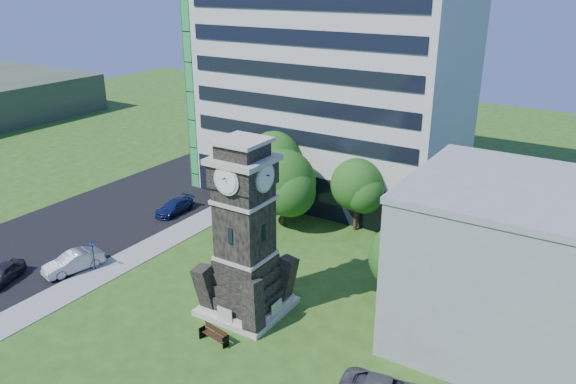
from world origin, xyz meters
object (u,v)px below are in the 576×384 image
Objects in this scene: car_street_north at (174,207)px; street_sign at (93,253)px; park_bench at (214,334)px; clock_tower at (245,240)px; car_street_south at (2,274)px; car_street_mid at (73,262)px.

street_sign reaches higher than car_street_north.
car_street_north is 2.19× the size of park_bench.
clock_tower reaches higher than car_street_south.
park_bench is (18.29, 2.72, -0.12)m from car_street_south.
car_street_mid reaches higher than car_street_south.
car_street_south is 0.85× the size of car_street_mid.
car_street_south is 5.05m from car_street_mid.
clock_tower is at bearing -32.59° from car_street_north.
car_street_north is at bearing 98.69° from street_sign.
street_sign is at bearing -78.72° from car_street_north.
park_bench is (15.18, -1.25, -0.21)m from car_street_mid.
clock_tower reaches higher than street_sign.
car_street_mid is at bearing -85.05° from car_street_north.
street_sign is at bearing -172.02° from clock_tower.
car_street_south is at bearing -134.53° from street_sign.
car_street_south reaches higher than car_street_north.
car_street_north is at bearing 148.64° from park_bench.
clock_tower is 6.07× the size of park_bench.
car_street_mid is 12.84m from car_street_north.
park_bench is at bearing -11.61° from car_street_south.
car_street_mid is at bearing 31.82° from car_street_south.
car_street_north is 21.65m from park_bench.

